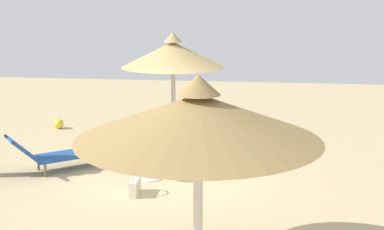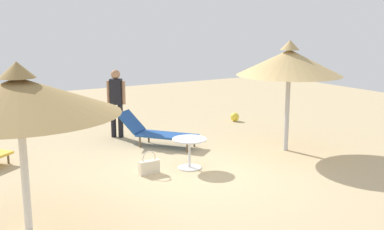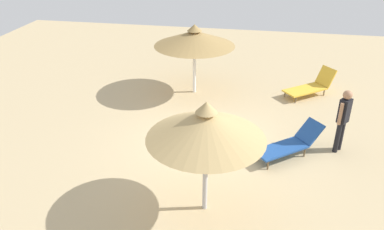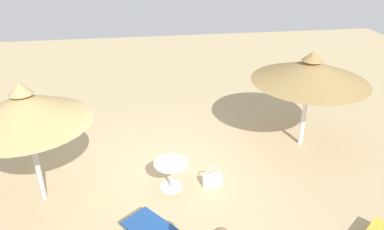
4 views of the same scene
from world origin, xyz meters
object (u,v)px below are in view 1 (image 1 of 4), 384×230
lounge_chair_front (57,153)px  parasol_umbrella_center (198,117)px  beach_ball (59,124)px  handbag (135,186)px  side_table_round (150,156)px  parasol_umbrella_edge (173,55)px

lounge_chair_front → parasol_umbrella_center: bearing=-48.6°
parasol_umbrella_center → beach_ball: 8.28m
handbag → side_table_round: (0.07, 0.86, 0.27)m
handbag → beach_ball: (-3.04, 4.24, -0.03)m
parasol_umbrella_center → parasol_umbrella_edge: bearing=102.2°
handbag → side_table_round: bearing=85.1°
parasol_umbrella_center → handbag: size_ratio=5.89×
parasol_umbrella_edge → side_table_round: 3.02m
parasol_umbrella_edge → lounge_chair_front: parasol_umbrella_edge is taller
parasol_umbrella_edge → side_table_round: (-0.01, -2.56, -1.59)m
handbag → parasol_umbrella_center: bearing=-61.6°
parasol_umbrella_center → side_table_round: bearing=110.9°
side_table_round → beach_ball: side_table_round is taller
side_table_round → beach_ball: size_ratio=2.71×
handbag → beach_ball: handbag is taller
parasol_umbrella_center → handbag: 3.39m
beach_ball → side_table_round: bearing=-47.4°
parasol_umbrella_edge → lounge_chair_front: bearing=-127.4°
side_table_round → beach_ball: bearing=132.6°
parasol_umbrella_edge → parasol_umbrella_center: (1.29, -5.96, -0.07)m
handbag → beach_ball: bearing=125.6°
handbag → beach_ball: size_ratio=1.79×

